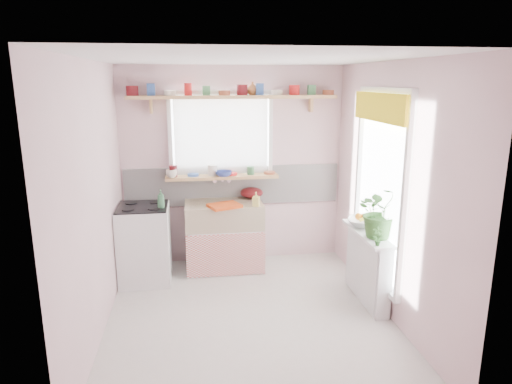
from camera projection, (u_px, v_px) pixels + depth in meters
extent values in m
plane|color=silver|center=(249.00, 317.00, 4.58)|extent=(3.20, 3.20, 0.00)
plane|color=white|center=(248.00, 59.00, 3.98)|extent=(3.20, 3.20, 0.00)
plane|color=silver|center=(233.00, 166.00, 5.82)|extent=(2.80, 0.00, 2.80)
plane|color=silver|center=(283.00, 263.00, 2.74)|extent=(2.80, 0.00, 2.80)
plane|color=silver|center=(94.00, 203.00, 4.09)|extent=(0.00, 3.20, 3.20)
plane|color=silver|center=(390.00, 192.00, 4.47)|extent=(0.00, 3.20, 3.20)
cube|color=white|center=(233.00, 185.00, 5.86)|extent=(2.74, 0.03, 0.50)
cube|color=pink|center=(234.00, 200.00, 5.91)|extent=(2.74, 0.02, 0.12)
cube|color=white|center=(221.00, 135.00, 5.70)|extent=(1.20, 0.01, 1.00)
cube|color=white|center=(221.00, 136.00, 5.63)|extent=(1.15, 0.02, 0.95)
cube|color=white|center=(382.00, 187.00, 4.66)|extent=(0.01, 1.10, 1.90)
cube|color=yellow|center=(379.00, 107.00, 4.46)|extent=(0.03, 1.20, 0.28)
cube|color=white|center=(224.00, 247.00, 5.74)|extent=(0.85, 0.55, 0.55)
cube|color=#D74A3F|center=(226.00, 255.00, 5.47)|extent=(0.95, 0.02, 0.53)
cube|color=tan|center=(224.00, 215.00, 5.64)|extent=(0.95, 0.55, 0.30)
cylinder|color=silver|center=(222.00, 179.00, 5.78)|extent=(0.03, 0.22, 0.03)
cube|color=white|center=(145.00, 244.00, 5.33)|extent=(0.58, 0.58, 0.90)
cube|color=black|center=(142.00, 207.00, 5.22)|extent=(0.56, 0.56, 0.02)
cylinder|color=black|center=(128.00, 209.00, 5.06)|extent=(0.14, 0.14, 0.01)
cylinder|color=black|center=(154.00, 209.00, 5.10)|extent=(0.14, 0.14, 0.01)
cylinder|color=black|center=(131.00, 203.00, 5.33)|extent=(0.14, 0.14, 0.01)
cylinder|color=black|center=(156.00, 202.00, 5.37)|extent=(0.14, 0.14, 0.01)
cube|color=white|center=(368.00, 267.00, 4.86)|extent=(0.15, 0.90, 0.75)
cube|color=white|center=(367.00, 233.00, 4.76)|extent=(0.22, 0.95, 0.03)
cube|color=tan|center=(222.00, 177.00, 5.71)|extent=(1.40, 0.22, 0.04)
cube|color=tan|center=(233.00, 97.00, 5.48)|extent=(2.52, 0.24, 0.04)
cylinder|color=#590F14|center=(132.00, 90.00, 5.30)|extent=(0.11, 0.11, 0.12)
cylinder|color=#3359A5|center=(151.00, 90.00, 5.33)|extent=(0.11, 0.11, 0.12)
cylinder|color=silver|center=(170.00, 93.00, 5.37)|extent=(0.11, 0.11, 0.06)
cylinder|color=red|center=(188.00, 90.00, 5.39)|extent=(0.11, 0.11, 0.12)
cylinder|color=#3F7F4C|center=(206.00, 90.00, 5.42)|extent=(0.11, 0.11, 0.12)
cylinder|color=#A55133|center=(224.00, 93.00, 5.46)|extent=(0.11, 0.11, 0.06)
cylinder|color=#590F14|center=(242.00, 90.00, 5.48)|extent=(0.11, 0.11, 0.12)
cylinder|color=#3359A5|center=(260.00, 90.00, 5.51)|extent=(0.11, 0.11, 0.12)
cylinder|color=silver|center=(277.00, 93.00, 5.55)|extent=(0.11, 0.11, 0.06)
cylinder|color=red|center=(294.00, 90.00, 5.57)|extent=(0.11, 0.11, 0.12)
cylinder|color=#3F7F4C|center=(311.00, 90.00, 5.60)|extent=(0.11, 0.11, 0.12)
cylinder|color=#A55133|center=(328.00, 92.00, 5.63)|extent=(0.11, 0.11, 0.06)
cylinder|color=#590F14|center=(172.00, 172.00, 5.60)|extent=(0.11, 0.11, 0.12)
cylinder|color=#3359A5|center=(192.00, 171.00, 5.64)|extent=(0.11, 0.11, 0.12)
cylinder|color=silver|center=(212.00, 173.00, 5.68)|extent=(0.11, 0.11, 0.06)
cylinder|color=red|center=(232.00, 170.00, 5.71)|extent=(0.11, 0.11, 0.12)
cylinder|color=#3F7F4C|center=(252.00, 170.00, 5.74)|extent=(0.11, 0.11, 0.12)
cylinder|color=#A55133|center=(271.00, 171.00, 5.78)|extent=(0.11, 0.11, 0.06)
cube|color=#CF4412|center=(225.00, 206.00, 5.41)|extent=(0.43, 0.38, 0.04)
ellipsoid|color=#530E12|center=(252.00, 193.00, 5.83)|extent=(0.38, 0.38, 0.13)
imported|color=#336227|center=(381.00, 212.00, 4.54)|extent=(0.53, 0.47, 0.54)
imported|color=silver|center=(364.00, 222.00, 4.94)|extent=(0.45, 0.45, 0.08)
imported|color=#346D2B|center=(378.00, 237.00, 4.35)|extent=(0.11, 0.09, 0.18)
imported|color=#E4D265|center=(256.00, 199.00, 5.44)|extent=(0.10, 0.10, 0.17)
imported|color=white|center=(172.00, 173.00, 5.55)|extent=(0.16, 0.16, 0.10)
imported|color=#31469F|center=(224.00, 174.00, 5.64)|extent=(0.23, 0.23, 0.06)
imported|color=#A76533|center=(253.00, 88.00, 5.55)|extent=(0.17, 0.17, 0.16)
imported|color=#387049|center=(161.00, 199.00, 5.12)|extent=(0.08, 0.08, 0.21)
sphere|color=orange|center=(364.00, 217.00, 4.93)|extent=(0.08, 0.08, 0.08)
sphere|color=orange|center=(368.00, 216.00, 4.97)|extent=(0.08, 0.08, 0.08)
sphere|color=orange|center=(359.00, 217.00, 4.94)|extent=(0.08, 0.08, 0.08)
cylinder|color=yellow|center=(367.00, 217.00, 4.88)|extent=(0.18, 0.04, 0.10)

